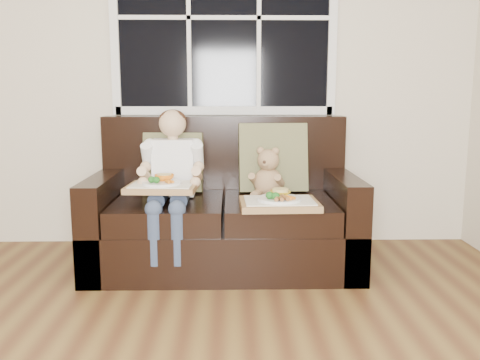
{
  "coord_description": "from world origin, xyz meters",
  "views": [
    {
      "loc": [
        0.46,
        -1.28,
        1.12
      ],
      "look_at": [
        0.52,
        1.85,
        0.58
      ],
      "focal_mm": 38.0,
      "sensor_mm": 36.0,
      "label": 1
    }
  ],
  "objects_px": {
    "loveseat": "(224,216)",
    "tray_right": "(279,202)",
    "child": "(172,169)",
    "teddy_bear": "(268,176)",
    "tray_left": "(162,185)"
  },
  "relations": [
    {
      "from": "loveseat",
      "to": "tray_right",
      "type": "distance_m",
      "value": 0.51
    },
    {
      "from": "loveseat",
      "to": "tray_right",
      "type": "height_order",
      "value": "loveseat"
    },
    {
      "from": "child",
      "to": "teddy_bear",
      "type": "xyz_separation_m",
      "value": [
        0.62,
        0.12,
        -0.06
      ]
    },
    {
      "from": "loveseat",
      "to": "tray_right",
      "type": "bearing_deg",
      "value": -46.49
    },
    {
      "from": "child",
      "to": "tray_right",
      "type": "height_order",
      "value": "child"
    },
    {
      "from": "child",
      "to": "tray_left",
      "type": "relative_size",
      "value": 2.02
    },
    {
      "from": "tray_right",
      "to": "tray_left",
      "type": "bearing_deg",
      "value": 173.9
    },
    {
      "from": "loveseat",
      "to": "child",
      "type": "distance_m",
      "value": 0.48
    },
    {
      "from": "loveseat",
      "to": "tray_left",
      "type": "height_order",
      "value": "loveseat"
    },
    {
      "from": "teddy_bear",
      "to": "child",
      "type": "bearing_deg",
      "value": -149.44
    },
    {
      "from": "loveseat",
      "to": "teddy_bear",
      "type": "height_order",
      "value": "loveseat"
    },
    {
      "from": "tray_left",
      "to": "tray_right",
      "type": "xyz_separation_m",
      "value": [
        0.7,
        -0.05,
        -0.09
      ]
    },
    {
      "from": "child",
      "to": "teddy_bear",
      "type": "bearing_deg",
      "value": 11.0
    },
    {
      "from": "teddy_bear",
      "to": "tray_right",
      "type": "xyz_separation_m",
      "value": [
        0.04,
        -0.35,
        -0.1
      ]
    },
    {
      "from": "tray_left",
      "to": "tray_right",
      "type": "distance_m",
      "value": 0.71
    }
  ]
}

